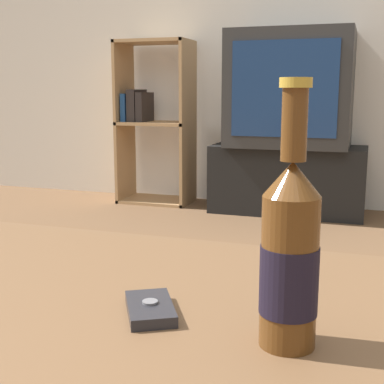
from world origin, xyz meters
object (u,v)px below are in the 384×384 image
television (290,89)px  bookshelf (152,120)px  beer_bottle (290,255)px  cell_phone (150,308)px  tv_stand (287,179)px

television → bookshelf: 0.93m
bookshelf → beer_bottle: (1.30, -2.75, 0.03)m
bookshelf → cell_phone: bearing=-67.5°
beer_bottle → television: bearing=98.2°
tv_stand → beer_bottle: bearing=-81.8°
bookshelf → cell_phone: 2.95m
television → bookshelf: (-0.91, 0.05, -0.20)m
television → cell_phone: (0.22, -2.67, -0.26)m
television → bookshelf: size_ratio=0.67×
bookshelf → cell_phone: (1.13, -2.72, -0.07)m
television → beer_bottle: 2.73m
bookshelf → cell_phone: size_ratio=9.73×
bookshelf → beer_bottle: size_ratio=3.76×
tv_stand → television: television is taller
tv_stand → beer_bottle: (0.39, -2.70, 0.37)m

